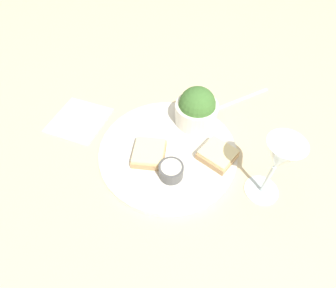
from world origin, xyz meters
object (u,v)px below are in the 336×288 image
cheese_toast_far (217,155)px  fork (242,99)px  sauce_ramekin (171,170)px  cheese_toast_near (149,153)px  salad_bowl (197,108)px  wine_glass (279,159)px  napkin (79,120)px

cheese_toast_far → fork: bearing=172.1°
sauce_ramekin → cheese_toast_near: bearing=-118.3°
cheese_toast_far → salad_bowl: bearing=-143.7°
salad_bowl → cheese_toast_near: salad_bowl is taller
cheese_toast_far → wine_glass: wine_glass is taller
cheese_toast_far → wine_glass: (0.05, 0.11, 0.09)m
cheese_toast_near → wine_glass: size_ratio=0.54×
fork → cheese_toast_near: bearing=-33.4°
cheese_toast_near → fork: cheese_toast_near is taller
wine_glass → fork: 0.32m
cheese_toast_near → wine_glass: bearing=88.6°
sauce_ramekin → cheese_toast_far: 0.12m
wine_glass → napkin: bearing=-98.5°
sauce_ramekin → napkin: (-0.10, -0.29, -0.03)m
sauce_ramekin → cheese_toast_far: size_ratio=0.56×
cheese_toast_far → napkin: 0.38m
sauce_ramekin → fork: 0.34m
sauce_ramekin → wine_glass: 0.22m
fork → napkin: bearing=-62.4°
cheese_toast_far → sauce_ramekin: bearing=-49.3°
wine_glass → fork: (-0.29, -0.08, -0.12)m
sauce_ramekin → napkin: bearing=-109.2°
napkin → fork: (-0.22, 0.41, 0.00)m
fork → cheese_toast_far: bearing=-7.9°
sauce_ramekin → cheese_toast_near: sauce_ramekin is taller
salad_bowl → wine_glass: 0.25m
cheese_toast_far → fork: cheese_toast_far is taller
fork → sauce_ramekin: bearing=-21.2°
napkin → cheese_toast_far: bearing=86.3°
sauce_ramekin → cheese_toast_near: size_ratio=0.61×
salad_bowl → sauce_ramekin: size_ratio=1.98×
cheese_toast_near → fork: (-0.28, 0.19, -0.02)m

